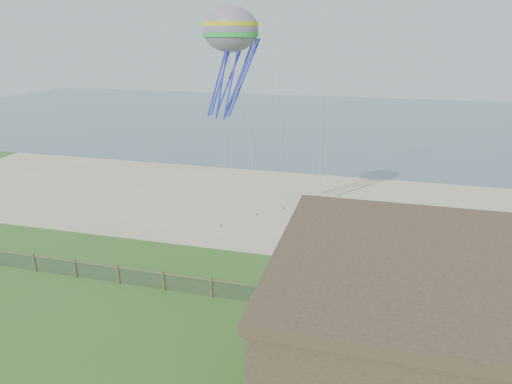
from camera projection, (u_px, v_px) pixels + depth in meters
The scene contains 8 objects.
ground at pixel (167, 365), 20.94m from camera, with size 160.00×160.00×0.00m, color #3D6221.
sand_beach at pixel (273, 204), 41.06m from camera, with size 72.00×20.00×0.02m, color #BCB088.
ocean at pixel (327, 120), 81.29m from camera, with size 160.00×68.00×0.02m, color slate.
chainlink_fence at pixel (212, 289), 26.25m from camera, with size 36.20×0.20×1.25m, color brown, non-canonical shape.
motel at pixel (494, 367), 15.76m from camera, with size 15.00×10.00×7.00m, color #443324.
motel_deck at pixel (455, 340), 22.31m from camera, with size 15.00×2.00×0.50m, color brown.
picnic_table at pixel (349, 323), 23.51m from camera, with size 1.53×1.16×0.65m, color brown, non-canonical shape.
octopus_kite at pixel (231, 61), 28.67m from camera, with size 3.56×2.51×7.33m, color orange, non-canonical shape.
Camera 1 is at (8.32, -15.59, 14.37)m, focal length 32.00 mm.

